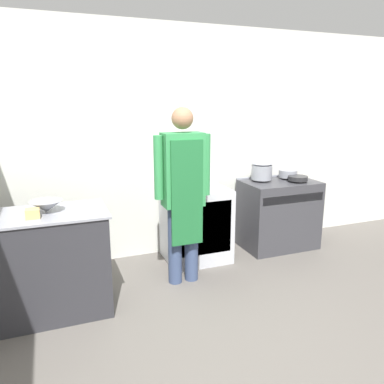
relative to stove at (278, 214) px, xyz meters
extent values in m
plane|color=#5B5651|center=(-1.47, -1.74, -0.43)|extent=(14.00, 14.00, 0.00)
cube|color=silver|center=(-1.47, 0.38, 0.92)|extent=(8.00, 0.05, 2.70)
cube|color=#2D2D33|center=(-2.82, -0.61, 0.02)|extent=(1.12, 0.61, 0.90)
cube|color=gray|center=(-2.82, -0.61, 0.48)|extent=(1.17, 0.63, 0.02)
cube|color=#38383D|center=(0.00, 0.00, 0.00)|extent=(0.92, 0.60, 0.86)
cube|color=gray|center=(0.00, -0.28, 0.27)|extent=(0.85, 0.03, 0.10)
cube|color=gray|center=(0.00, 0.29, 0.44)|extent=(0.92, 0.03, 0.02)
cube|color=silver|center=(-1.13, 0.02, 0.00)|extent=(0.71, 0.63, 0.86)
cube|color=silver|center=(-1.13, -0.29, 0.04)|extent=(0.61, 0.02, 0.60)
cylinder|color=#38476B|center=(-1.55, -0.47, -0.02)|extent=(0.14, 0.14, 0.82)
cylinder|color=#38476B|center=(-1.37, -0.47, -0.02)|extent=(0.14, 0.14, 0.82)
cube|color=#338C4C|center=(-1.46, -0.47, 0.75)|extent=(0.40, 0.22, 0.72)
cube|color=#1E6633|center=(-1.46, -0.59, 0.54)|extent=(0.32, 0.02, 1.04)
cylinder|color=#338C4C|center=(-1.71, -0.47, 0.79)|extent=(0.09, 0.09, 0.62)
cylinder|color=#338C4C|center=(-1.22, -0.47, 0.79)|extent=(0.09, 0.09, 0.62)
sphere|color=#9E7051|center=(-1.46, -0.47, 1.25)|extent=(0.21, 0.21, 0.21)
cone|color=gray|center=(-2.73, -0.58, 0.54)|extent=(0.27, 0.27, 0.10)
cube|color=#D8B266|center=(-2.84, -0.73, 0.53)|extent=(0.11, 0.11, 0.08)
cylinder|color=gray|center=(-0.21, 0.11, 0.54)|extent=(0.26, 0.26, 0.18)
ellipsoid|color=gray|center=(-0.21, 0.11, 0.65)|extent=(0.25, 0.25, 0.04)
cylinder|color=#262628|center=(0.18, -0.10, 0.48)|extent=(0.24, 0.24, 0.05)
cylinder|color=gray|center=(0.18, 0.11, 0.50)|extent=(0.23, 0.23, 0.09)
camera|label=1|loc=(-2.67, -3.87, 1.41)|focal=35.00mm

